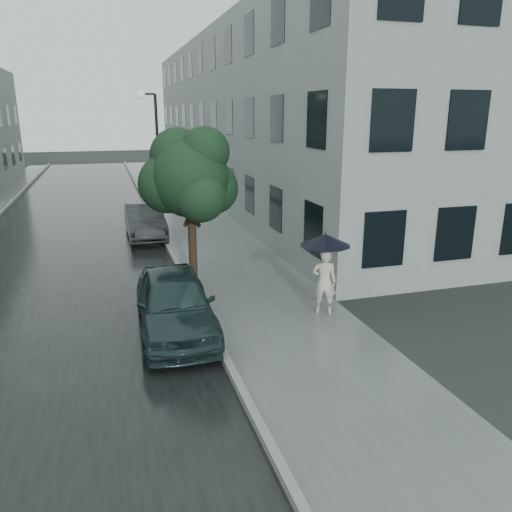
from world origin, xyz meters
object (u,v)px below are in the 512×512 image
object	(u,v)px
car_near	(175,302)
car_far	(145,221)
street_tree	(190,177)
lamp_post	(155,153)
pedestrian	(324,282)

from	to	relation	value
car_near	car_far	size ratio (longest dim) A/B	1.04
street_tree	lamp_post	xyz separation A→B (m)	(-0.12, 7.97, 0.07)
car_far	street_tree	bearing A→B (deg)	-83.92
pedestrian	car_far	xyz separation A→B (m)	(-3.54, 9.29, -0.16)
street_tree	lamp_post	size ratio (longest dim) A/B	0.79
pedestrian	car_near	bearing A→B (deg)	25.04
pedestrian	lamp_post	xyz separation A→B (m)	(-2.87, 10.78, 2.38)
lamp_post	car_near	xyz separation A→B (m)	(-0.78, -10.82, -2.49)
street_tree	car_far	bearing A→B (deg)	96.99
pedestrian	car_far	size ratio (longest dim) A/B	0.41
car_near	street_tree	bearing A→B (deg)	74.57
car_near	car_far	xyz separation A→B (m)	(0.11, 9.33, -0.05)
pedestrian	street_tree	xyz separation A→B (m)	(-2.75, 2.81, 2.30)
lamp_post	car_near	bearing A→B (deg)	-97.02
street_tree	lamp_post	world-z (taller)	lamp_post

